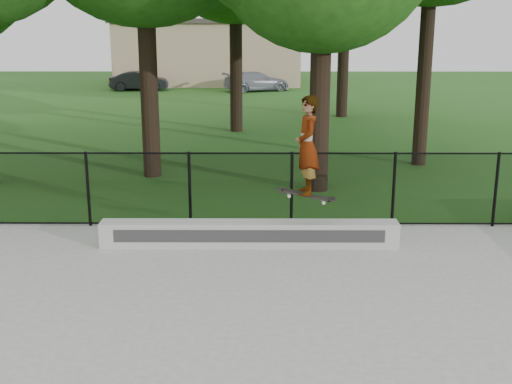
% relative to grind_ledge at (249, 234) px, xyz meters
% --- Properties ---
extents(grind_ledge, '(5.34, 0.40, 0.46)m').
position_rel_grind_ledge_xyz_m(grind_ledge, '(0.00, 0.00, 0.00)').
color(grind_ledge, '#A9AAA5').
rests_on(grind_ledge, concrete_slab).
extents(car_a, '(3.22, 1.57, 1.07)m').
position_rel_grind_ledge_xyz_m(car_a, '(-7.64, 29.64, 0.24)').
color(car_a, maroon).
rests_on(car_a, ground).
extents(car_b, '(3.21, 1.37, 1.15)m').
position_rel_grind_ledge_xyz_m(car_b, '(-7.19, 28.72, 0.28)').
color(car_b, black).
rests_on(car_b, ground).
extents(car_c, '(4.04, 2.90, 1.17)m').
position_rel_grind_ledge_xyz_m(car_c, '(0.03, 28.42, 0.29)').
color(car_c, gray).
rests_on(car_c, ground).
extents(skater_airborne, '(0.83, 0.67, 1.88)m').
position_rel_grind_ledge_xyz_m(skater_airborne, '(1.00, -0.17, 1.62)').
color(skater_airborne, black).
rests_on(skater_airborne, ground).
extents(chainlink_fence, '(16.06, 0.06, 1.50)m').
position_rel_grind_ledge_xyz_m(chainlink_fence, '(-1.19, 1.20, 0.52)').
color(chainlink_fence, black).
rests_on(chainlink_fence, concrete_slab).
extents(distant_building, '(12.40, 6.40, 4.30)m').
position_rel_grind_ledge_xyz_m(distant_building, '(-3.19, 33.30, 1.88)').
color(distant_building, tan).
rests_on(distant_building, ground).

